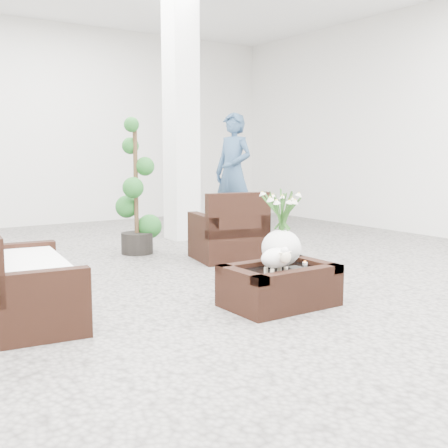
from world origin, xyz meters
TOP-DOWN VIEW (x-y plane):
  - ground at (0.00, 0.00)m, footprint 11.00×11.00m
  - column at (1.20, 2.80)m, footprint 0.40×0.40m
  - coffee_table at (0.07, -0.83)m, footprint 0.90×0.60m
  - sheep_figurine at (-0.05, -0.93)m, footprint 0.28×0.23m
  - planter_narcissus at (0.17, -0.73)m, footprint 0.44×0.44m
  - tealight at (0.37, -0.81)m, footprint 0.04×0.04m
  - armchair at (0.87, 1.11)m, footprint 0.90×0.88m
  - loveseat at (-1.77, -0.01)m, footprint 0.82×1.45m
  - topiary at (0.12, 2.06)m, footprint 0.44×0.44m
  - shopper at (2.30, 3.06)m, footprint 0.61×0.78m

SIDE VIEW (x-z plane):
  - ground at x=0.00m, z-range 0.00..0.00m
  - coffee_table at x=0.07m, z-range 0.00..0.31m
  - tealight at x=0.37m, z-range 0.31..0.34m
  - loveseat at x=-1.77m, z-range 0.00..0.74m
  - armchair at x=0.87m, z-range 0.00..0.82m
  - sheep_figurine at x=-0.05m, z-range 0.31..0.52m
  - planter_narcissus at x=0.17m, z-range 0.31..1.11m
  - topiary at x=0.12m, z-range 0.00..1.67m
  - shopper at x=2.30m, z-range 0.00..1.90m
  - column at x=1.20m, z-range 0.00..3.50m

